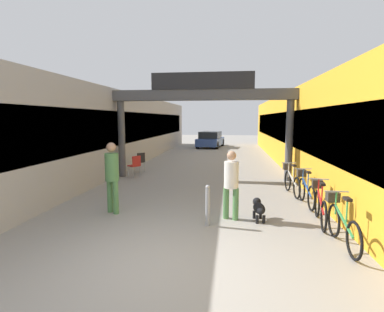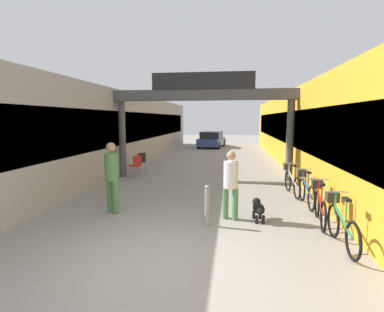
{
  "view_description": "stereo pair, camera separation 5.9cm",
  "coord_description": "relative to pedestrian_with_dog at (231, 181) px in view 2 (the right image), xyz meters",
  "views": [
    {
      "loc": [
        1.14,
        -4.51,
        2.39
      ],
      "look_at": [
        0.0,
        4.17,
        1.3
      ],
      "focal_mm": 28.0,
      "sensor_mm": 36.0,
      "label": 1
    },
    {
      "loc": [
        1.2,
        -4.5,
        2.39
      ],
      "look_at": [
        0.0,
        4.17,
        1.3
      ],
      "focal_mm": 28.0,
      "sensor_mm": 36.0,
      "label": 2
    }
  ],
  "objects": [
    {
      "name": "parked_car_blue",
      "position": [
        -1.76,
        18.22,
        -0.29
      ],
      "size": [
        2.23,
        4.18,
        1.33
      ],
      "color": "#2D478C",
      "rests_on": "ground_plane"
    },
    {
      "name": "cafe_chair_red_nearer",
      "position": [
        -3.91,
        4.71,
        -0.4
      ],
      "size": [
        0.56,
        0.56,
        0.89
      ],
      "color": "gray",
      "rests_on": "ground_plane"
    },
    {
      "name": "pedestrian_companion",
      "position": [
        -2.98,
        0.09,
        0.1
      ],
      "size": [
        0.47,
        0.47,
        1.8
      ],
      "color": "#4C7F47",
      "rests_on": "ground_plane"
    },
    {
      "name": "dog_on_leash",
      "position": [
        0.65,
        0.01,
        -0.63
      ],
      "size": [
        0.33,
        0.68,
        0.49
      ],
      "color": "black",
      "rests_on": "ground_plane"
    },
    {
      "name": "bollard_post_metal",
      "position": [
        -0.51,
        -0.54,
        -0.46
      ],
      "size": [
        0.1,
        0.1,
        0.94
      ],
      "color": "gray",
      "rests_on": "ground_plane"
    },
    {
      "name": "ground_plane",
      "position": [
        -1.16,
        -2.49,
        -0.94
      ],
      "size": [
        80.0,
        80.0,
        0.0
      ],
      "primitive_type": "plane",
      "color": "gray"
    },
    {
      "name": "bicycle_green_nearest",
      "position": [
        2.08,
        -1.2,
        -0.5
      ],
      "size": [
        0.46,
        1.69,
        0.98
      ],
      "color": "black",
      "rests_on": "ground_plane"
    },
    {
      "name": "cafe_chair_black_farther",
      "position": [
        -4.05,
        5.8,
        -0.4
      ],
      "size": [
        0.56,
        0.56,
        0.89
      ],
      "color": "gray",
      "rests_on": "ground_plane"
    },
    {
      "name": "storefront_left",
      "position": [
        -6.25,
        8.51,
        0.87
      ],
      "size": [
        3.0,
        26.0,
        3.62
      ],
      "color": "#9E9993",
      "rests_on": "ground_plane"
    },
    {
      "name": "arcade_sign_gateway",
      "position": [
        -1.16,
        4.82,
        2.03
      ],
      "size": [
        7.4,
        0.47,
        4.16
      ],
      "color": "#4C4C4F",
      "rests_on": "ground_plane"
    },
    {
      "name": "bicycle_red_second",
      "position": [
        2.04,
        0.05,
        -0.5
      ],
      "size": [
        0.46,
        1.68,
        0.98
      ],
      "color": "black",
      "rests_on": "ground_plane"
    },
    {
      "name": "bicycle_silver_farthest",
      "position": [
        1.91,
        2.72,
        -0.5
      ],
      "size": [
        0.46,
        1.69,
        0.98
      ],
      "color": "black",
      "rests_on": "ground_plane"
    },
    {
      "name": "storefront_right",
      "position": [
        3.94,
        8.51,
        0.87
      ],
      "size": [
        3.0,
        26.0,
        3.62
      ],
      "color": "gold",
      "rests_on": "ground_plane"
    },
    {
      "name": "bicycle_blue_third",
      "position": [
        2.07,
        1.54,
        -0.5
      ],
      "size": [
        0.46,
        1.69,
        0.98
      ],
      "color": "black",
      "rests_on": "ground_plane"
    },
    {
      "name": "pedestrian_with_dog",
      "position": [
        0.0,
        0.0,
        0.0
      ],
      "size": [
        0.43,
        0.43,
        1.64
      ],
      "color": "#4C7F47",
      "rests_on": "ground_plane"
    }
  ]
}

